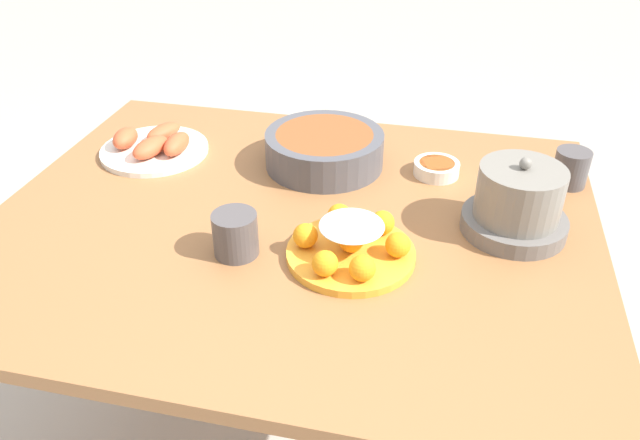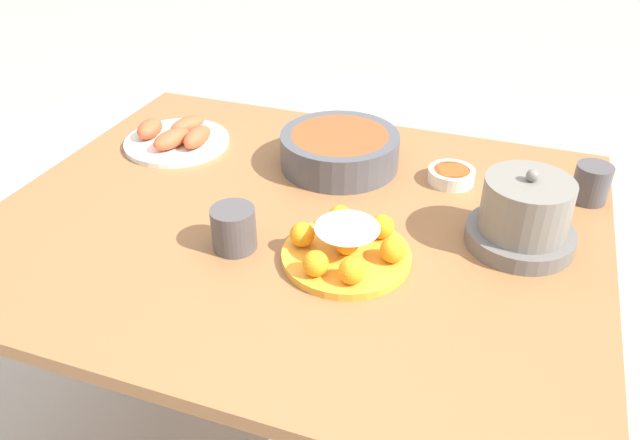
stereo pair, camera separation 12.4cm
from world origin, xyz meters
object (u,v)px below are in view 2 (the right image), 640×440
Objects in this scene: serving_bowl at (340,149)px; seafood_platter at (177,138)px; dining_table at (297,251)px; cup_near at (234,228)px; warming_pot at (524,216)px; cup_far at (591,183)px; sauce_bowl at (451,175)px; cake_plate at (347,247)px.

serving_bowl reaches higher than seafood_platter.
serving_bowl is 0.43m from seafood_platter.
cup_near is at bearing -116.56° from dining_table.
serving_bowl is at bearing 156.26° from warming_pot.
cup_far is at bearing 32.85° from cup_near.
cup_far is at bearing 3.87° from sauce_bowl.
cake_plate is at bearing 8.82° from cup_near.
dining_table is at bearing 63.44° from cup_near.
serving_bowl is at bearing -176.75° from cup_far.
dining_table is at bearing -137.73° from sauce_bowl.
seafood_platter is at bearing -176.27° from sauce_bowl.
dining_table is at bearing -173.27° from warming_pot.
cup_near reaches higher than dining_table.
seafood_platter is at bearing -176.23° from cup_far.
sauce_bowl is 1.26× the size of cup_far.
cup_near is 1.03× the size of cup_far.
sauce_bowl is (0.14, 0.37, -0.01)m from cake_plate.
cake_plate is 0.93× the size of seafood_platter.
seafood_platter is at bearing 169.60° from warming_pot.
warming_pot is (0.31, 0.16, 0.04)m from cake_plate.
cake_plate is at bearing -110.33° from sauce_bowl.
cake_plate is at bearing -29.97° from seafood_platter.
dining_table is 0.40m from sauce_bowl.
cup_near is 0.56m from warming_pot.
serving_bowl is (-0.13, 0.36, 0.02)m from cake_plate.
dining_table is at bearing -93.61° from serving_bowl.
serving_bowl is at bearing 77.32° from cup_near.
cup_far reaches higher than cake_plate.
serving_bowl is 0.57m from cup_far.
cup_near is (-0.07, -0.15, 0.14)m from dining_table.
cup_near is (-0.09, -0.39, -0.00)m from serving_bowl.
dining_table is 0.21m from cup_near.
sauce_bowl is at bearing 48.51° from cup_near.
serving_bowl is at bearing 110.26° from cake_plate.
serving_bowl is 0.27m from sauce_bowl.
warming_pot reaches higher than cake_plate.
dining_table is 5.11× the size of cake_plate.
cake_plate is at bearing -69.74° from serving_bowl.
warming_pot reaches higher than cup_near.
cup_near is 0.78m from cup_far.
cup_near is (-0.36, -0.40, 0.03)m from sauce_bowl.
sauce_bowl is at bearing 69.67° from cake_plate.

